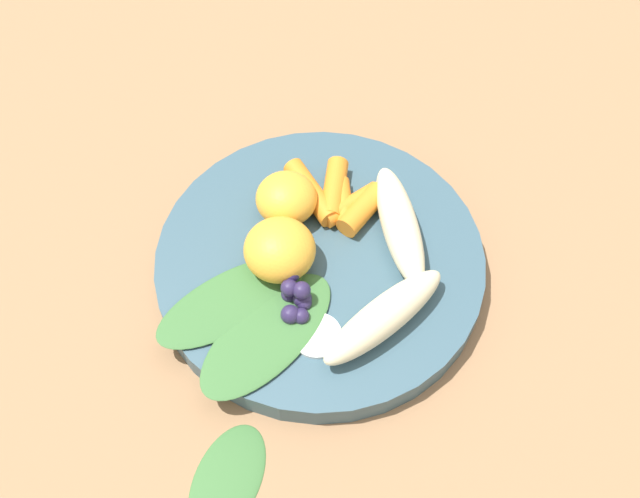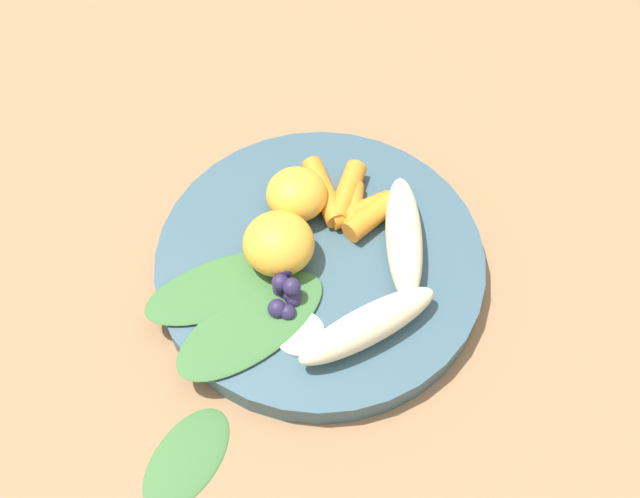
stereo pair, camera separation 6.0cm
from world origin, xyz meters
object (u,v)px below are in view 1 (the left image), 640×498
orange_segment_near (280,250)px  kale_leaf_stray (227,478)px  bowl (320,263)px  banana_peeled_left (400,225)px  banana_peeled_right (384,316)px

orange_segment_near → kale_leaf_stray: (0.12, 0.12, -0.04)m
bowl → orange_segment_near: 0.05m
bowl → banana_peeled_left: banana_peeled_left is taller
banana_peeled_right → orange_segment_near: bearing=104.5°
bowl → orange_segment_near: orange_segment_near is taller
banana_peeled_left → kale_leaf_stray: 0.23m
bowl → banana_peeled_right: banana_peeled_right is taller
bowl → kale_leaf_stray: size_ratio=3.18×
banana_peeled_left → kale_leaf_stray: banana_peeled_left is taller
banana_peeled_left → banana_peeled_right: (0.06, 0.06, 0.00)m
banana_peeled_right → orange_segment_near: orange_segment_near is taller
bowl → banana_peeled_left: bearing=165.6°
banana_peeled_left → banana_peeled_right: same height
banana_peeled_right → kale_leaf_stray: (0.15, 0.03, -0.03)m
banana_peeled_right → orange_segment_near: (0.04, -0.09, 0.01)m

